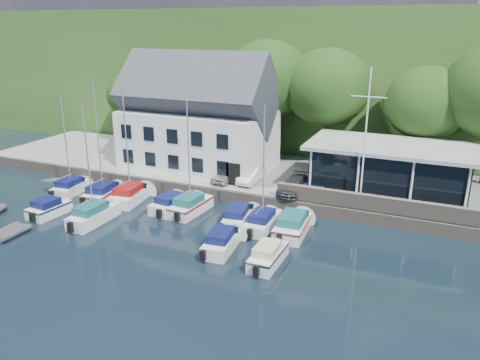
% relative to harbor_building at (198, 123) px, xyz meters
% --- Properties ---
extents(ground, '(180.00, 180.00, 0.00)m').
position_rel_harbor_building_xyz_m(ground, '(7.00, -16.50, -5.35)').
color(ground, black).
rests_on(ground, ground).
extents(quay, '(60.00, 13.00, 1.00)m').
position_rel_harbor_building_xyz_m(quay, '(7.00, 1.00, -4.85)').
color(quay, gray).
rests_on(quay, ground).
extents(quay_face, '(60.00, 0.30, 1.00)m').
position_rel_harbor_building_xyz_m(quay_face, '(7.00, -5.50, -4.85)').
color(quay_face, '#6E6458').
rests_on(quay_face, ground).
extents(hillside, '(160.00, 75.00, 16.00)m').
position_rel_harbor_building_xyz_m(hillside, '(7.00, 45.50, 2.65)').
color(hillside, '#2C5720').
rests_on(hillside, ground).
extents(field_patch, '(50.00, 30.00, 0.30)m').
position_rel_harbor_building_xyz_m(field_patch, '(15.00, 53.50, 10.80)').
color(field_patch, '#5F6A35').
rests_on(field_patch, hillside).
extents(harbor_building, '(14.40, 8.20, 8.70)m').
position_rel_harbor_building_xyz_m(harbor_building, '(0.00, 0.00, 0.00)').
color(harbor_building, white).
rests_on(harbor_building, quay).
extents(club_pavilion, '(13.20, 7.20, 4.10)m').
position_rel_harbor_building_xyz_m(club_pavilion, '(18.00, -0.50, -2.30)').
color(club_pavilion, black).
rests_on(club_pavilion, quay).
extents(seawall, '(18.00, 0.50, 1.20)m').
position_rel_harbor_building_xyz_m(seawall, '(19.00, -5.10, -3.75)').
color(seawall, '#6E6458').
rests_on(seawall, quay).
extents(gangway, '(1.20, 6.00, 1.40)m').
position_rel_harbor_building_xyz_m(gangway, '(-9.50, -7.50, -5.35)').
color(gangway, silver).
rests_on(gangway, ground).
extents(car_silver, '(1.52, 3.76, 1.28)m').
position_rel_harbor_building_xyz_m(car_silver, '(4.34, -3.19, -3.71)').
color(car_silver, silver).
rests_on(car_silver, quay).
extents(car_white, '(1.45, 3.94, 1.29)m').
position_rel_harbor_building_xyz_m(car_white, '(6.60, -2.53, -3.71)').
color(car_white, silver).
rests_on(car_white, quay).
extents(car_dgrey, '(2.05, 4.56, 1.30)m').
position_rel_harbor_building_xyz_m(car_dgrey, '(10.91, -3.68, -3.70)').
color(car_dgrey, '#2E2F33').
rests_on(car_dgrey, quay).
extents(car_blue, '(2.23, 3.98, 1.28)m').
position_rel_harbor_building_xyz_m(car_blue, '(12.65, -2.65, -3.71)').
color(car_blue, navy).
rests_on(car_blue, quay).
extents(flagpole, '(2.52, 0.20, 10.49)m').
position_rel_harbor_building_xyz_m(flagpole, '(16.45, -4.47, 0.89)').
color(flagpole, white).
rests_on(flagpole, quay).
extents(tree_0, '(6.04, 6.04, 8.26)m').
position_rel_harbor_building_xyz_m(tree_0, '(-11.54, 5.63, -0.22)').
color(tree_0, '#18330F').
rests_on(tree_0, quay).
extents(tree_1, '(7.52, 7.52, 10.27)m').
position_rel_harbor_building_xyz_m(tree_1, '(-5.35, 5.53, 0.79)').
color(tree_1, '#18330F').
rests_on(tree_1, quay).
extents(tree_2, '(8.77, 8.77, 11.99)m').
position_rel_harbor_building_xyz_m(tree_2, '(4.77, 5.86, 1.65)').
color(tree_2, '#18330F').
rests_on(tree_2, quay).
extents(tree_3, '(8.27, 8.27, 11.30)m').
position_rel_harbor_building_xyz_m(tree_3, '(10.95, 5.92, 1.30)').
color(tree_3, '#18330F').
rests_on(tree_3, quay).
extents(tree_4, '(7.29, 7.29, 9.96)m').
position_rel_harbor_building_xyz_m(tree_4, '(20.02, 5.63, 0.63)').
color(tree_4, '#18330F').
rests_on(tree_4, quay).
extents(boat_r1_0, '(2.42, 5.69, 8.65)m').
position_rel_harbor_building_xyz_m(boat_r1_0, '(-8.00, -9.19, -1.03)').
color(boat_r1_0, silver).
rests_on(boat_r1_0, ground).
extents(boat_r1_1, '(2.92, 6.14, 9.36)m').
position_rel_harbor_building_xyz_m(boat_r1_1, '(-4.26, -9.40, -0.67)').
color(boat_r1_1, silver).
rests_on(boat_r1_1, ground).
extents(boat_r1_2, '(3.04, 6.63, 9.03)m').
position_rel_harbor_building_xyz_m(boat_r1_2, '(-1.98, -8.69, -0.83)').
color(boat_r1_2, silver).
rests_on(boat_r1_2, ground).
extents(boat_r1_3, '(2.47, 5.82, 1.38)m').
position_rel_harbor_building_xyz_m(boat_r1_3, '(2.25, -8.99, -4.66)').
color(boat_r1_3, silver).
rests_on(boat_r1_3, ground).
extents(boat_r1_4, '(2.42, 6.23, 9.25)m').
position_rel_harbor_building_xyz_m(boat_r1_4, '(3.95, -8.88, -0.73)').
color(boat_r1_4, silver).
rests_on(boat_r1_4, ground).
extents(boat_r1_5, '(2.80, 6.43, 1.38)m').
position_rel_harbor_building_xyz_m(boat_r1_5, '(8.30, -9.21, -4.66)').
color(boat_r1_5, silver).
rests_on(boat_r1_5, ground).
extents(boat_r1_6, '(1.96, 6.15, 8.35)m').
position_rel_harbor_building_xyz_m(boat_r1_6, '(10.31, -9.33, -1.17)').
color(boat_r1_6, silver).
rests_on(boat_r1_6, ground).
extents(boat_r1_7, '(2.56, 6.87, 1.53)m').
position_rel_harbor_building_xyz_m(boat_r1_7, '(12.61, -9.20, -4.58)').
color(boat_r1_7, silver).
rests_on(boat_r1_7, ground).
extents(boat_r2_0, '(2.24, 4.88, 1.41)m').
position_rel_harbor_building_xyz_m(boat_r2_0, '(-6.00, -13.81, -4.65)').
color(boat_r2_0, silver).
rests_on(boat_r2_0, ground).
extents(boat_r2_1, '(1.85, 6.44, 9.49)m').
position_rel_harbor_building_xyz_m(boat_r2_1, '(-1.81, -13.52, -0.61)').
color(boat_r2_1, silver).
rests_on(boat_r2_1, ground).
extents(boat_r2_3, '(2.45, 6.05, 1.43)m').
position_rel_harbor_building_xyz_m(boat_r2_3, '(9.05, -13.62, -4.64)').
color(boat_r2_3, silver).
rests_on(boat_r2_3, ground).
extents(boat_r2_4, '(1.69, 5.40, 1.41)m').
position_rel_harbor_building_xyz_m(boat_r2_4, '(12.58, -14.27, -4.64)').
color(boat_r2_4, silver).
rests_on(boat_r2_4, ground).
extents(dinghy_1, '(1.70, 2.81, 0.65)m').
position_rel_harbor_building_xyz_m(dinghy_1, '(-5.76, -17.86, -5.02)').
color(dinghy_1, '#39393E').
rests_on(dinghy_1, ground).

